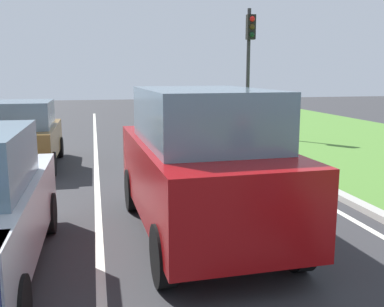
% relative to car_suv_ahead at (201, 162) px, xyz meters
% --- Properties ---
extents(ground_plane, '(60.00, 60.00, 0.00)m').
position_rel_car_suv_ahead_xyz_m(ground_plane, '(-0.86, 5.39, -1.17)').
color(ground_plane, '#2D2D30').
extents(lane_line_center, '(0.12, 32.00, 0.01)m').
position_rel_car_suv_ahead_xyz_m(lane_line_center, '(-1.56, 5.39, -1.16)').
color(lane_line_center, silver).
rests_on(lane_line_center, ground).
extents(lane_line_right_edge, '(0.12, 32.00, 0.01)m').
position_rel_car_suv_ahead_xyz_m(lane_line_right_edge, '(2.74, 5.39, -1.16)').
color(lane_line_right_edge, silver).
rests_on(lane_line_right_edge, ground).
extents(curb_right, '(0.24, 48.00, 0.12)m').
position_rel_car_suv_ahead_xyz_m(curb_right, '(3.24, 5.39, -1.11)').
color(curb_right, '#9E9B93').
rests_on(curb_right, ground).
extents(car_suv_ahead, '(2.09, 4.56, 2.28)m').
position_rel_car_suv_ahead_xyz_m(car_suv_ahead, '(0.00, 0.00, 0.00)').
color(car_suv_ahead, maroon).
rests_on(car_suv_ahead, ground).
extents(car_hatchback_far, '(1.74, 3.71, 1.78)m').
position_rel_car_suv_ahead_xyz_m(car_hatchback_far, '(-3.39, 5.87, -0.28)').
color(car_hatchback_far, brown).
rests_on(car_hatchback_far, ground).
extents(traffic_light_near_right, '(0.32, 0.50, 4.87)m').
position_rel_car_suv_ahead_xyz_m(traffic_light_near_right, '(4.27, 9.84, 2.13)').
color(traffic_light_near_right, '#2D2D2D').
rests_on(traffic_light_near_right, ground).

